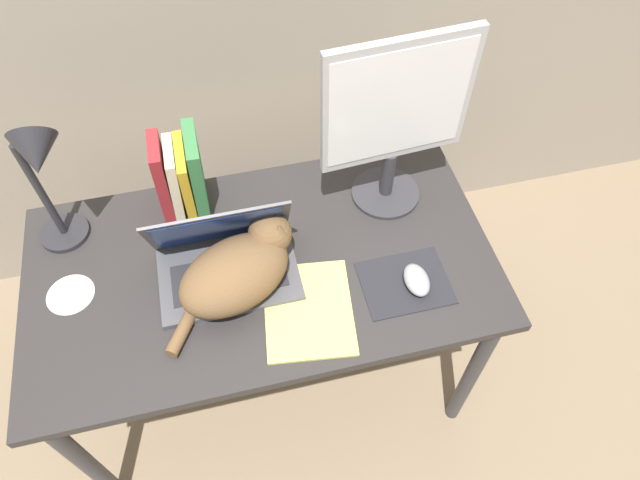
% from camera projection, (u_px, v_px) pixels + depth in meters
% --- Properties ---
extents(ground_plane, '(12.00, 12.00, 0.00)m').
position_uv_depth(ground_plane, '(297.00, 466.00, 1.87)').
color(ground_plane, '#847056').
extents(desk, '(1.22, 0.67, 0.71)m').
position_uv_depth(desk, '(263.00, 280.00, 1.56)').
color(desk, '#2D2B2B').
rests_on(desk, ground_plane).
extents(laptop, '(0.35, 0.24, 0.23)m').
position_uv_depth(laptop, '(226.00, 260.00, 1.45)').
color(laptop, '#4C4C51').
rests_on(laptop, desk).
extents(cat, '(0.36, 0.30, 0.16)m').
position_uv_depth(cat, '(239.00, 269.00, 1.39)').
color(cat, brown).
rests_on(cat, desk).
extents(external_monitor, '(0.39, 0.19, 0.51)m').
position_uv_depth(external_monitor, '(396.00, 118.00, 1.41)').
color(external_monitor, '#333338').
rests_on(external_monitor, desk).
extents(mousepad, '(0.22, 0.18, 0.00)m').
position_uv_depth(mousepad, '(405.00, 283.00, 1.46)').
color(mousepad, '#232328').
rests_on(mousepad, desk).
extents(computer_mouse, '(0.06, 0.10, 0.04)m').
position_uv_depth(computer_mouse, '(417.00, 280.00, 1.44)').
color(computer_mouse, '#99999E').
rests_on(computer_mouse, mousepad).
extents(book_row, '(0.13, 0.16, 0.24)m').
position_uv_depth(book_row, '(181.00, 177.00, 1.52)').
color(book_row, maroon).
rests_on(book_row, desk).
extents(desk_lamp, '(0.17, 0.17, 0.40)m').
position_uv_depth(desk_lamp, '(41.00, 173.00, 1.33)').
color(desk_lamp, '#28282D').
rests_on(desk_lamp, desk).
extents(notepad, '(0.25, 0.30, 0.01)m').
position_uv_depth(notepad, '(308.00, 310.00, 1.41)').
color(notepad, '#E5DB6B').
rests_on(notepad, desk).
extents(cd_disc, '(0.12, 0.12, 0.00)m').
position_uv_depth(cd_disc, '(71.00, 295.00, 1.44)').
color(cd_disc, silver).
rests_on(cd_disc, desk).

